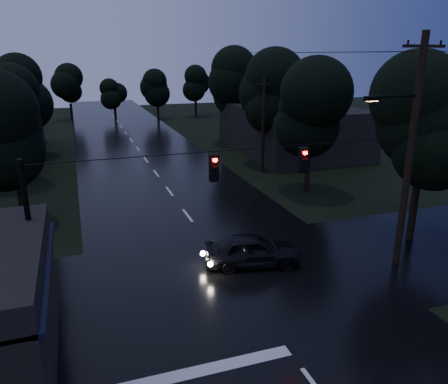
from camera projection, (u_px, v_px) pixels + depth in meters
main_road at (156, 174)px, 34.74m from camera, size 12.00×120.00×0.02m
cross_street at (234, 279)px, 18.51m from camera, size 60.00×9.00×0.02m
building_far_right at (292, 129)px, 42.02m from camera, size 10.00×14.00×4.40m
utility_pole_main at (409, 150)px, 18.32m from camera, size 3.50×0.30×10.00m
utility_pole_far at (263, 124)px, 34.34m from camera, size 2.00×0.30×7.50m
anchor_pole_left at (32, 248)px, 14.38m from camera, size 0.18×0.18×6.00m
span_signals at (259, 163)px, 16.19m from camera, size 15.00×0.37×1.12m
tree_corner_near at (425, 123)px, 20.70m from camera, size 4.48×4.48×9.44m
tree_left_a at (11, 130)px, 23.16m from camera, size 3.92×3.92×8.26m
tree_left_b at (14, 107)px, 30.07m from camera, size 4.20×4.20×8.85m
tree_left_c at (18, 91)px, 38.79m from camera, size 4.48×4.48×9.44m
tree_right_a at (311, 110)px, 28.62m from camera, size 4.20×4.20×8.85m
tree_right_b at (269, 94)px, 35.91m from camera, size 4.48×4.48×9.44m
tree_right_c at (234, 82)px, 45.00m from camera, size 4.76×4.76×10.03m
car at (253, 250)px, 19.52m from camera, size 4.55×2.60×1.46m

